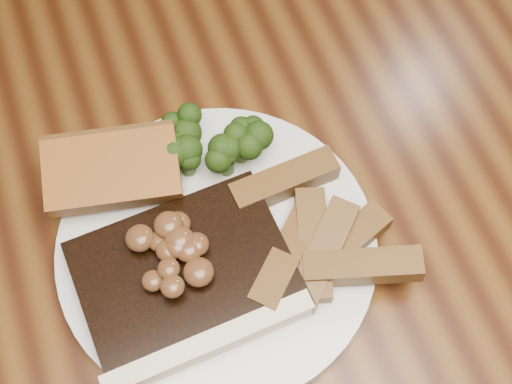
% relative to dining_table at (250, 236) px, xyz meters
% --- Properties ---
extents(ground, '(4.50, 4.50, 0.00)m').
position_rel_dining_table_xyz_m(ground, '(0.00, 0.00, -0.66)').
color(ground, '#3C240D').
rests_on(ground, ground).
extents(dining_table, '(1.60, 0.90, 0.75)m').
position_rel_dining_table_xyz_m(dining_table, '(0.00, 0.00, 0.00)').
color(dining_table, '#502E10').
rests_on(dining_table, ground).
extents(plate, '(0.31, 0.31, 0.01)m').
position_rel_dining_table_xyz_m(plate, '(-0.04, -0.04, 0.10)').
color(plate, silver).
rests_on(plate, dining_table).
extents(steak, '(0.17, 0.13, 0.02)m').
position_rel_dining_table_xyz_m(steak, '(-0.07, -0.06, 0.12)').
color(steak, black).
rests_on(steak, plate).
extents(steak_bone, '(0.16, 0.02, 0.02)m').
position_rel_dining_table_xyz_m(steak_bone, '(-0.07, -0.12, 0.11)').
color(steak_bone, beige).
rests_on(steak_bone, plate).
extents(mushroom_pile, '(0.06, 0.06, 0.03)m').
position_rel_dining_table_xyz_m(mushroom_pile, '(-0.07, -0.05, 0.14)').
color(mushroom_pile, '#572E1B').
rests_on(mushroom_pile, steak).
extents(garlic_bread, '(0.12, 0.08, 0.02)m').
position_rel_dining_table_xyz_m(garlic_bread, '(-0.10, 0.04, 0.12)').
color(garlic_bread, '#924E1A').
rests_on(garlic_bread, plate).
extents(potato_wedges, '(0.12, 0.12, 0.02)m').
position_rel_dining_table_xyz_m(potato_wedges, '(0.02, -0.06, 0.12)').
color(potato_wedges, brown).
rests_on(potato_wedges, plate).
extents(broccoli_cluster, '(0.07, 0.07, 0.04)m').
position_rel_dining_table_xyz_m(broccoli_cluster, '(-0.01, 0.04, 0.12)').
color(broccoli_cluster, '#1D3A0D').
rests_on(broccoli_cluster, plate).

